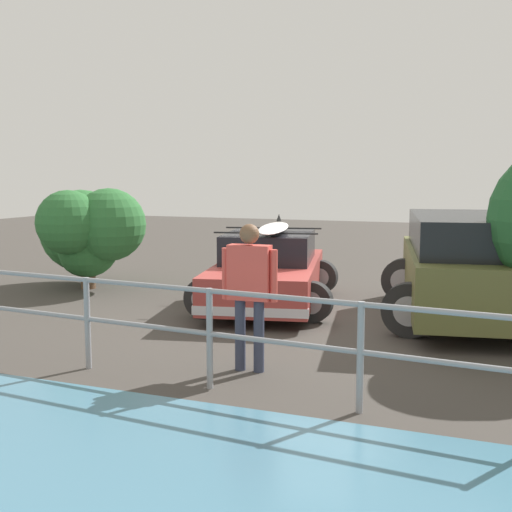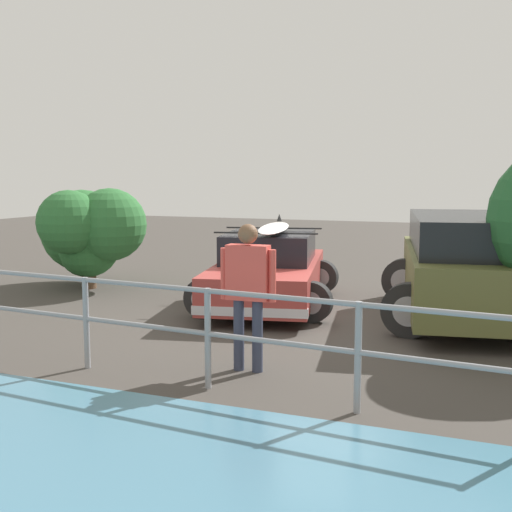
% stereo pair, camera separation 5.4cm
% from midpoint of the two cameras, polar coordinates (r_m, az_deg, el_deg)
% --- Properties ---
extents(ground_plane, '(44.00, 44.00, 0.02)m').
position_cam_midpoint_polar(ground_plane, '(10.75, 4.12, -5.28)').
color(ground_plane, '#423D38').
rests_on(ground_plane, ground).
extents(sedan_car, '(2.92, 4.43, 1.57)m').
position_cam_midpoint_polar(sedan_car, '(11.49, 1.27, -1.28)').
color(sedan_car, '#9E3833').
rests_on(sedan_car, ground).
extents(suv_car, '(3.12, 4.82, 1.68)m').
position_cam_midpoint_polar(suv_car, '(10.79, 18.40, -0.78)').
color(suv_car, brown).
rests_on(suv_car, ground).
extents(person_bystander, '(0.68, 0.23, 1.75)m').
position_cam_midpoint_polar(person_bystander, '(7.49, -0.51, -2.47)').
color(person_bystander, '#33384C').
rests_on(person_bystander, ground).
extents(railing_fence, '(8.43, 0.72, 1.11)m').
position_cam_midpoint_polar(railing_fence, '(7.41, -9.75, -5.19)').
color(railing_fence, gray).
rests_on(railing_fence, ground).
extents(bush_near_left, '(2.61, 2.52, 2.06)m').
position_cam_midpoint_polar(bush_near_left, '(13.61, -14.51, 2.05)').
color(bush_near_left, brown).
rests_on(bush_near_left, ground).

